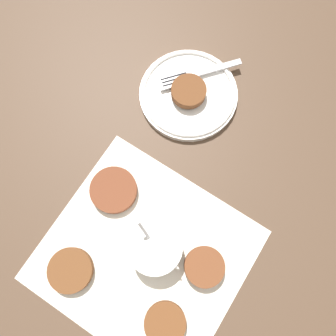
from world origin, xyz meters
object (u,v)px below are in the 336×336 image
(sauce_bowl, at_px, (156,248))
(fork, at_px, (191,75))
(serving_plate, at_px, (189,94))
(fritter_on_plate, at_px, (189,91))

(sauce_bowl, distance_m, fork, 0.34)
(serving_plate, relative_size, fritter_on_plate, 2.85)
(fritter_on_plate, height_order, fork, fritter_on_plate)
(fork, bearing_deg, sauce_bowl, -60.22)
(sauce_bowl, xyz_separation_m, fork, (-0.17, 0.29, -0.01))
(fork, bearing_deg, serving_plate, -56.19)
(serving_plate, xyz_separation_m, fritter_on_plate, (0.00, -0.00, 0.02))
(fritter_on_plate, bearing_deg, fork, 122.97)
(fritter_on_plate, relative_size, fork, 0.44)
(sauce_bowl, distance_m, fritter_on_plate, 0.30)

